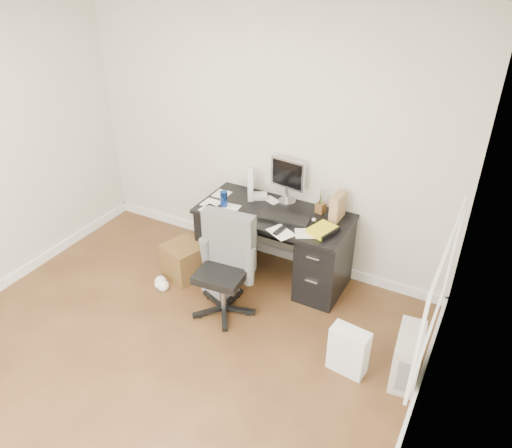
% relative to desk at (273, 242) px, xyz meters
% --- Properties ---
extents(ground, '(4.00, 4.00, 0.00)m').
position_rel_desk_xyz_m(ground, '(-0.30, -1.65, -0.40)').
color(ground, '#432815').
rests_on(ground, ground).
extents(room_shell, '(4.02, 4.02, 2.71)m').
position_rel_desk_xyz_m(room_shell, '(-0.27, -1.62, 1.26)').
color(room_shell, beige).
rests_on(room_shell, ground).
extents(desk, '(1.50, 0.70, 0.75)m').
position_rel_desk_xyz_m(desk, '(0.00, 0.00, 0.00)').
color(desk, black).
rests_on(desk, ground).
extents(loose_papers, '(1.10, 0.60, 0.00)m').
position_rel_desk_xyz_m(loose_papers, '(-0.20, -0.05, 0.35)').
color(loose_papers, white).
rests_on(loose_papers, desk).
extents(lcd_monitor, '(0.40, 0.26, 0.47)m').
position_rel_desk_xyz_m(lcd_monitor, '(0.02, 0.25, 0.59)').
color(lcd_monitor, '#B4B3B8').
rests_on(lcd_monitor, desk).
extents(keyboard, '(0.50, 0.24, 0.03)m').
position_rel_desk_xyz_m(keyboard, '(0.15, -0.08, 0.36)').
color(keyboard, black).
rests_on(keyboard, desk).
extents(computer_mouse, '(0.06, 0.06, 0.05)m').
position_rel_desk_xyz_m(computer_mouse, '(0.42, -0.00, 0.38)').
color(computer_mouse, '#B4B3B8').
rests_on(computer_mouse, desk).
extents(travel_mug, '(0.08, 0.08, 0.16)m').
position_rel_desk_xyz_m(travel_mug, '(-0.49, -0.13, 0.43)').
color(travel_mug, navy).
rests_on(travel_mug, desk).
extents(white_binder, '(0.21, 0.25, 0.27)m').
position_rel_desk_xyz_m(white_binder, '(-0.36, 0.18, 0.48)').
color(white_binder, white).
rests_on(white_binder, desk).
extents(magazine_file, '(0.12, 0.23, 0.26)m').
position_rel_desk_xyz_m(magazine_file, '(0.58, 0.17, 0.48)').
color(magazine_file, '#956F48').
rests_on(magazine_file, desk).
extents(pen_cup, '(0.12, 0.12, 0.24)m').
position_rel_desk_xyz_m(pen_cup, '(0.40, 0.21, 0.47)').
color(pen_cup, '#543618').
rests_on(pen_cup, desk).
extents(yellow_book, '(0.27, 0.30, 0.04)m').
position_rel_desk_xyz_m(yellow_book, '(0.55, -0.12, 0.37)').
color(yellow_book, yellow).
rests_on(yellow_book, desk).
extents(paper_remote, '(0.30, 0.28, 0.02)m').
position_rel_desk_xyz_m(paper_remote, '(0.22, -0.30, 0.36)').
color(paper_remote, white).
rests_on(paper_remote, desk).
extents(office_chair, '(0.60, 0.60, 0.98)m').
position_rel_desk_xyz_m(office_chair, '(-0.15, -0.73, 0.09)').
color(office_chair, '#494C49').
rests_on(office_chair, ground).
extents(pc_tower, '(0.24, 0.46, 0.44)m').
position_rel_desk_xyz_m(pc_tower, '(1.55, -0.73, -0.18)').
color(pc_tower, '#ADA79C').
rests_on(pc_tower, ground).
extents(shopping_bag, '(0.33, 0.26, 0.42)m').
position_rel_desk_xyz_m(shopping_bag, '(1.12, -0.87, -0.19)').
color(shopping_bag, white).
rests_on(shopping_bag, ground).
extents(wicker_basket, '(0.46, 0.46, 0.37)m').
position_rel_desk_xyz_m(wicker_basket, '(-0.80, -0.44, -0.22)').
color(wicker_basket, '#483015').
rests_on(wicker_basket, ground).
extents(desk_printer, '(0.37, 0.34, 0.18)m').
position_rel_desk_xyz_m(desk_printer, '(-0.32, -0.52, -0.31)').
color(desk_printer, slate).
rests_on(desk_printer, ground).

